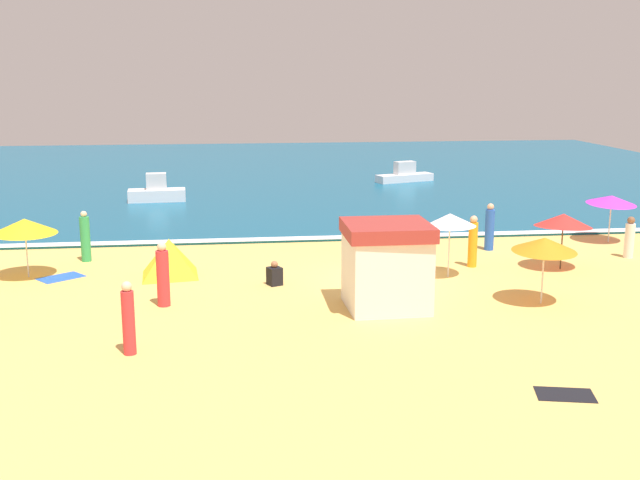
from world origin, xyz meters
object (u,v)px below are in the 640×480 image
(beachgoer_1, at_px, (473,242))
(beach_umbrella_3, at_px, (611,200))
(beach_umbrella_4, at_px, (25,226))
(beach_umbrella_5, at_px, (450,220))
(beach_umbrella_8, at_px, (563,220))
(beach_tent, at_px, (170,257))
(lifeguard_cabana, at_px, (386,265))
(beachgoer_7, at_px, (275,275))
(beachgoer_5, at_px, (630,238))
(small_boat_1, at_px, (405,175))
(beachgoer_3, at_px, (163,276))
(beachgoer_4, at_px, (490,228))
(small_boat_0, at_px, (157,192))
(beachgoer_9, at_px, (85,238))
(beachgoer_2, at_px, (419,252))
(beachgoer_10, at_px, (128,319))
(beach_umbrella_1, at_px, (545,245))

(beachgoer_1, bearing_deg, beach_umbrella_3, 25.88)
(beach_umbrella_4, relative_size, beach_umbrella_5, 1.26)
(beach_umbrella_4, bearing_deg, beach_umbrella_8, -3.36)
(beach_umbrella_4, distance_m, beach_tent, 4.91)
(lifeguard_cabana, xyz_separation_m, beach_tent, (-6.58, 4.46, -0.66))
(beach_umbrella_5, xyz_separation_m, beachgoer_7, (-5.92, -0.31, -1.63))
(beachgoer_5, bearing_deg, beach_umbrella_5, -165.79)
(beach_umbrella_4, distance_m, beachgoer_1, 15.43)
(small_boat_1, bearing_deg, beachgoer_3, -117.88)
(beach_umbrella_4, distance_m, beachgoer_3, 6.24)
(beach_umbrella_3, distance_m, beachgoer_7, 14.91)
(beachgoer_1, distance_m, beachgoer_4, 2.90)
(small_boat_0, bearing_deg, lifeguard_cabana, -67.28)
(beach_tent, distance_m, beachgoer_9, 4.06)
(beachgoer_3, height_order, beachgoer_9, beachgoer_3)
(small_boat_0, bearing_deg, beach_umbrella_5, -56.26)
(lifeguard_cabana, distance_m, beach_umbrella_8, 8.02)
(lifeguard_cabana, bearing_deg, small_boat_0, 112.72)
(beachgoer_4, bearing_deg, beach_umbrella_3, 8.73)
(lifeguard_cabana, distance_m, beach_umbrella_3, 13.39)
(beachgoer_7, bearing_deg, beach_umbrella_5, 2.97)
(beachgoer_2, bearing_deg, beachgoer_4, 24.48)
(beach_umbrella_3, bearing_deg, beach_umbrella_5, -150.39)
(beach_umbrella_5, xyz_separation_m, beachgoer_9, (-12.59, 3.77, -1.09))
(beachgoer_10, bearing_deg, lifeguard_cabana, 23.22)
(beachgoer_2, bearing_deg, beach_umbrella_3, 14.85)
(beachgoer_4, xyz_separation_m, small_boat_0, (-13.83, 12.85, -0.29))
(beach_tent, distance_m, small_boat_1, 24.80)
(beach_tent, height_order, small_boat_0, small_boat_0)
(beach_umbrella_4, height_order, beachgoer_7, beach_umbrella_4)
(beachgoer_5, relative_size, small_boat_0, 0.51)
(beach_umbrella_5, relative_size, beachgoer_4, 1.29)
(beach_umbrella_3, distance_m, beach_tent, 17.82)
(beach_umbrella_8, distance_m, beachgoer_1, 3.20)
(beach_umbrella_5, relative_size, beachgoer_9, 1.27)
(lifeguard_cabana, bearing_deg, beachgoer_4, 51.40)
(beach_umbrella_4, xyz_separation_m, beachgoer_2, (13.74, 0.67, -1.42))
(beach_umbrella_8, bearing_deg, beach_umbrella_5, -172.08)
(beach_umbrella_4, bearing_deg, beach_umbrella_5, -6.74)
(beach_umbrella_4, xyz_separation_m, small_boat_0, (3.05, 14.95, -1.19))
(beach_umbrella_1, bearing_deg, beachgoer_1, 98.22)
(beach_umbrella_4, relative_size, beachgoer_2, 3.71)
(lifeguard_cabana, xyz_separation_m, beachgoer_10, (-7.06, -3.03, -0.40))
(beach_umbrella_3, bearing_deg, small_boat_0, 147.91)
(beach_umbrella_3, distance_m, beachgoer_4, 5.49)
(beach_umbrella_1, bearing_deg, beachgoer_3, 174.25)
(beachgoer_5, bearing_deg, small_boat_1, 100.61)
(beach_tent, bearing_deg, small_boat_1, 58.24)
(lifeguard_cabana, distance_m, small_boat_1, 26.36)
(beach_umbrella_3, xyz_separation_m, small_boat_0, (-19.19, 12.03, -1.17))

